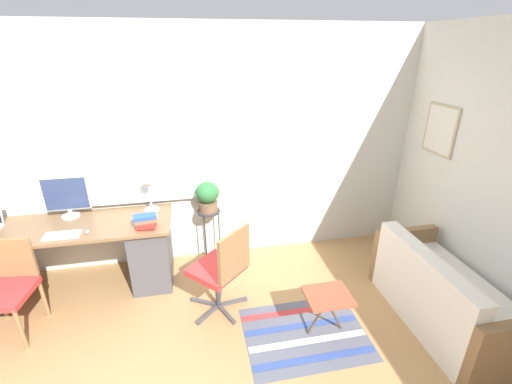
# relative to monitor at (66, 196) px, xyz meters

# --- Properties ---
(ground_plane) EXTENTS (14.00, 14.00, 0.00)m
(ground_plane) POSITION_rel_monitor_xyz_m (1.06, -0.57, -1.01)
(ground_plane) COLOR tan
(wall_back_with_window) EXTENTS (9.00, 0.12, 2.70)m
(wall_back_with_window) POSITION_rel_monitor_xyz_m (1.04, 0.21, 0.35)
(wall_back_with_window) COLOR silver
(wall_back_with_window) RESTS_ON ground_plane
(wall_right_with_picture) EXTENTS (0.08, 9.00, 2.70)m
(wall_right_with_picture) POSITION_rel_monitor_xyz_m (4.01, -0.57, 0.35)
(wall_right_with_picture) COLOR silver
(wall_right_with_picture) RESTS_ON ground_plane
(desk) EXTENTS (2.11, 0.70, 0.77)m
(desk) POSITION_rel_monitor_xyz_m (-0.01, -0.22, -0.59)
(desk) COLOR brown
(desk) RESTS_ON ground_plane
(monitor) EXTENTS (0.45, 0.18, 0.45)m
(monitor) POSITION_rel_monitor_xyz_m (0.00, 0.00, 0.00)
(monitor) COLOR silver
(monitor) RESTS_ON desk
(keyboard) EXTENTS (0.33, 0.15, 0.02)m
(keyboard) POSITION_rel_monitor_xyz_m (0.04, -0.42, -0.23)
(keyboard) COLOR silver
(keyboard) RESTS_ON desk
(mouse) EXTENTS (0.04, 0.06, 0.03)m
(mouse) POSITION_rel_monitor_xyz_m (0.26, -0.41, -0.22)
(mouse) COLOR silver
(mouse) RESTS_ON desk
(desk_lamp) EXTENTS (0.16, 0.16, 0.38)m
(desk_lamp) POSITION_rel_monitor_xyz_m (0.84, -0.00, 0.02)
(desk_lamp) COLOR white
(desk_lamp) RESTS_ON desk
(book_stack) EXTENTS (0.23, 0.19, 0.14)m
(book_stack) POSITION_rel_monitor_xyz_m (0.82, -0.40, -0.17)
(book_stack) COLOR red
(book_stack) RESTS_ON desk
(desk_chair_wooden) EXTENTS (0.51, 0.51, 0.86)m
(desk_chair_wooden) POSITION_rel_monitor_xyz_m (-0.40, -0.72, -0.53)
(desk_chair_wooden) COLOR olive
(desk_chair_wooden) RESTS_ON ground_plane
(office_chair_swivel) EXTENTS (0.64, 0.64, 0.95)m
(office_chair_swivel) POSITION_rel_monitor_xyz_m (1.52, -0.88, -0.50)
(office_chair_swivel) COLOR #47474C
(office_chair_swivel) RESTS_ON ground_plane
(couch_loveseat) EXTENTS (0.71, 1.48, 0.77)m
(couch_loveseat) POSITION_rel_monitor_xyz_m (3.53, -1.42, -0.72)
(couch_loveseat) COLOR white
(couch_loveseat) RESTS_ON ground_plane
(plant_stand) EXTENTS (0.27, 0.27, 0.67)m
(plant_stand) POSITION_rel_monitor_xyz_m (1.47, 0.05, -0.41)
(plant_stand) COLOR #333338
(plant_stand) RESTS_ON ground_plane
(potted_plant) EXTENTS (0.27, 0.27, 0.35)m
(potted_plant) POSITION_rel_monitor_xyz_m (1.47, 0.05, -0.14)
(potted_plant) COLOR brown
(potted_plant) RESTS_ON plant_stand
(floor_rug_striped) EXTENTS (1.12, 0.85, 0.01)m
(floor_rug_striped) POSITION_rel_monitor_xyz_m (2.23, -1.34, -1.00)
(floor_rug_striped) COLOR #565B6B
(floor_rug_striped) RESTS_ON ground_plane
(folding_stool) EXTENTS (0.40, 0.34, 0.42)m
(folding_stool) POSITION_rel_monitor_xyz_m (2.42, -1.34, -0.63)
(folding_stool) COLOR #B24C33
(folding_stool) RESTS_ON ground_plane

